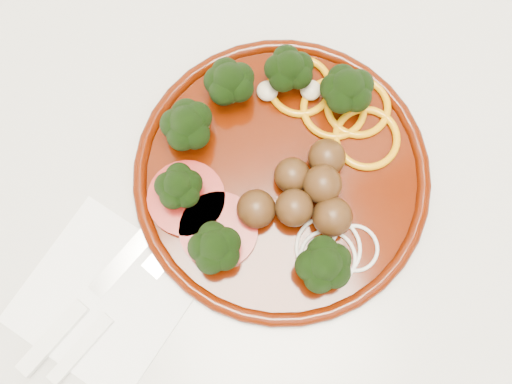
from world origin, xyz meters
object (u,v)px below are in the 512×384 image
object	(u,v)px
knife	(79,309)
fork	(97,331)
napkin	(104,298)
plate	(277,170)

from	to	relation	value
knife	fork	distance (m)	0.03
napkin	fork	world-z (taller)	fork
plate	fork	world-z (taller)	plate
plate	napkin	distance (m)	0.21
napkin	knife	world-z (taller)	knife
plate	fork	bearing A→B (deg)	-155.79
fork	plate	bearing A→B (deg)	-7.59
napkin	fork	size ratio (longest dim) A/B	0.89
fork	knife	bearing A→B (deg)	83.00
knife	fork	bearing A→B (deg)	-97.00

